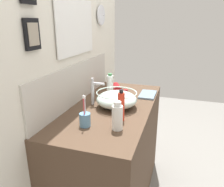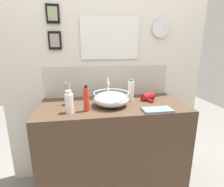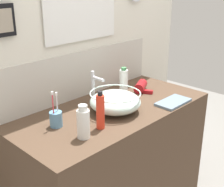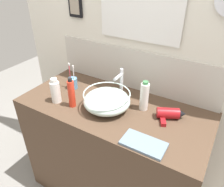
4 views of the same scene
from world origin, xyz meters
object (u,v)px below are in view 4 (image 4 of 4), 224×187
(glass_bowl_sink, at_px, (107,100))
(toothbrush_cup, at_px, (73,83))
(hand_towel, at_px, (144,144))
(spray_bottle, at_px, (55,91))
(hair_drier, at_px, (170,114))
(shampoo_bottle, at_px, (144,96))
(lotion_bottle, at_px, (71,94))
(faucet, at_px, (121,81))

(glass_bowl_sink, distance_m, toothbrush_cup, 0.38)
(toothbrush_cup, bearing_deg, hand_towel, -21.28)
(spray_bottle, distance_m, hand_towel, 0.71)
(hair_drier, bearing_deg, shampoo_bottle, 177.60)
(lotion_bottle, distance_m, shampoo_bottle, 0.48)
(faucet, relative_size, hand_towel, 0.89)
(lotion_bottle, xyz_separation_m, hand_towel, (0.57, -0.09, -0.09))
(hair_drier, distance_m, toothbrush_cup, 0.76)
(glass_bowl_sink, xyz_separation_m, hand_towel, (0.35, -0.18, -0.06))
(toothbrush_cup, distance_m, hand_towel, 0.77)
(faucet, xyz_separation_m, toothbrush_cup, (-0.37, -0.09, -0.08))
(hair_drier, height_order, lotion_bottle, lotion_bottle)
(hair_drier, distance_m, lotion_bottle, 0.65)
(faucet, bearing_deg, shampoo_bottle, -16.35)
(faucet, relative_size, spray_bottle, 1.19)
(lotion_bottle, xyz_separation_m, shampoo_bottle, (0.43, 0.22, -0.00))
(hair_drier, xyz_separation_m, toothbrush_cup, (-0.76, -0.02, 0.01))
(spray_bottle, bearing_deg, lotion_bottle, 5.86)
(hair_drier, height_order, toothbrush_cup, toothbrush_cup)
(hair_drier, distance_m, spray_bottle, 0.78)
(glass_bowl_sink, height_order, faucet, faucet)
(shampoo_bottle, xyz_separation_m, spray_bottle, (-0.56, -0.23, -0.02))
(glass_bowl_sink, relative_size, faucet, 1.45)
(hair_drier, relative_size, toothbrush_cup, 0.91)
(shampoo_bottle, bearing_deg, faucet, 163.65)
(hair_drier, bearing_deg, toothbrush_cup, -178.55)
(faucet, xyz_separation_m, spray_bottle, (-0.35, -0.29, -0.04))
(glass_bowl_sink, bearing_deg, faucet, 90.00)
(glass_bowl_sink, relative_size, hand_towel, 1.29)
(glass_bowl_sink, relative_size, hair_drier, 1.64)
(faucet, distance_m, shampoo_bottle, 0.22)
(shampoo_bottle, bearing_deg, lotion_bottle, -153.05)
(shampoo_bottle, relative_size, spray_bottle, 1.16)
(hand_towel, bearing_deg, spray_bottle, 173.75)
(toothbrush_cup, relative_size, spray_bottle, 1.16)
(lotion_bottle, bearing_deg, hand_towel, -9.04)
(spray_bottle, bearing_deg, hand_towel, -6.25)
(toothbrush_cup, bearing_deg, hair_drier, 1.45)
(hair_drier, xyz_separation_m, spray_bottle, (-0.74, -0.22, 0.05))
(faucet, distance_m, lotion_bottle, 0.35)
(toothbrush_cup, bearing_deg, lotion_bottle, -51.08)
(toothbrush_cup, height_order, spray_bottle, toothbrush_cup)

